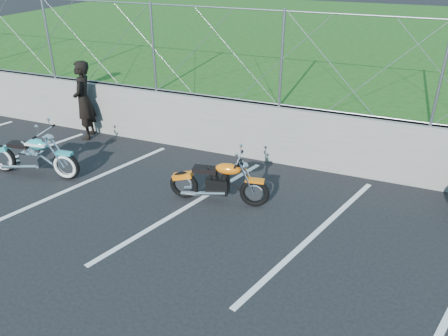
% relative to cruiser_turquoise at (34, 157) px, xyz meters
% --- Properties ---
extents(ground, '(90.00, 90.00, 0.00)m').
position_rel_cruiser_turquoise_xyz_m(ground, '(3.54, -0.93, -0.42)').
color(ground, black).
rests_on(ground, ground).
extents(retaining_wall, '(30.00, 0.22, 1.30)m').
position_rel_cruiser_turquoise_xyz_m(retaining_wall, '(3.54, 2.57, 0.23)').
color(retaining_wall, slate).
rests_on(retaining_wall, ground).
extents(grass_field, '(30.00, 20.00, 1.30)m').
position_rel_cruiser_turquoise_xyz_m(grass_field, '(3.54, 12.57, 0.23)').
color(grass_field, '#1B4813').
rests_on(grass_field, ground).
extents(chain_link_fence, '(28.00, 0.03, 2.00)m').
position_rel_cruiser_turquoise_xyz_m(chain_link_fence, '(3.54, 2.57, 1.88)').
color(chain_link_fence, gray).
rests_on(chain_link_fence, retaining_wall).
extents(parking_lines, '(18.29, 4.31, 0.01)m').
position_rel_cruiser_turquoise_xyz_m(parking_lines, '(4.74, 0.07, -0.42)').
color(parking_lines, silver).
rests_on(parking_lines, ground).
extents(cruiser_turquoise, '(2.12, 0.67, 1.06)m').
position_rel_cruiser_turquoise_xyz_m(cruiser_turquoise, '(0.00, 0.00, 0.00)').
color(cruiser_turquoise, black).
rests_on(cruiser_turquoise, ground).
extents(naked_orange, '(1.93, 0.65, 0.97)m').
position_rel_cruiser_turquoise_xyz_m(naked_orange, '(4.04, 0.44, -0.01)').
color(naked_orange, black).
rests_on(naked_orange, ground).
extents(person_standing, '(0.70, 0.84, 1.95)m').
position_rel_cruiser_turquoise_xyz_m(person_standing, '(-0.28, 2.12, 0.55)').
color(person_standing, black).
rests_on(person_standing, ground).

